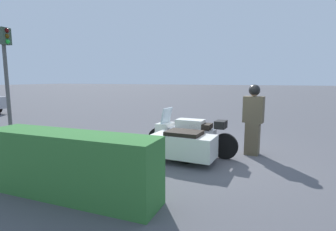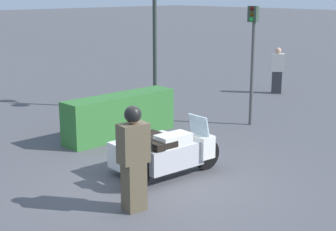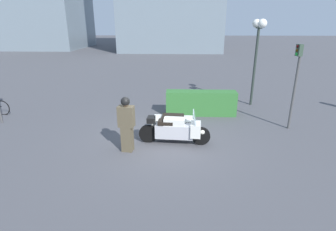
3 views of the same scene
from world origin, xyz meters
TOP-DOWN VIEW (x-y plane):
  - ground_plane at (0.00, 0.00)m, footprint 160.00×160.00m
  - police_motorcycle at (0.49, 0.43)m, footprint 2.35×1.40m
  - officer_rider at (-1.01, -0.52)m, footprint 0.51×0.35m
  - hedge_bush_curbside at (1.53, 3.00)m, footprint 2.98×0.66m
  - traffic_light_near at (4.70, 1.51)m, footprint 0.23×0.27m

SIDE VIEW (x-z plane):
  - ground_plane at x=0.00m, z-range 0.00..0.00m
  - police_motorcycle at x=0.49m, z-range -0.12..1.02m
  - hedge_bush_curbside at x=1.53m, z-range 0.00..1.04m
  - officer_rider at x=-1.01m, z-range 0.05..1.78m
  - traffic_light_near at x=4.70m, z-range 0.51..3.60m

